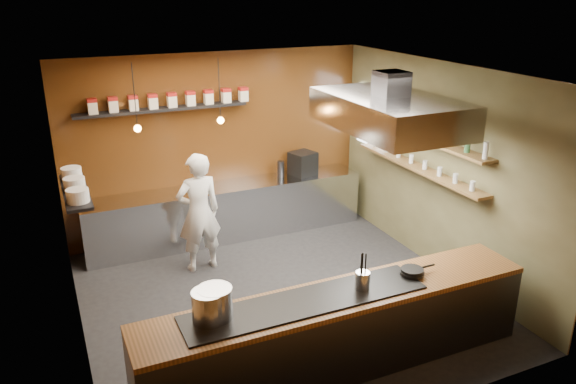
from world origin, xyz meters
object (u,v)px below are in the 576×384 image
stockpot_large (209,306)px  espresso_machine (303,163)px  chef (199,213)px  extractor_hood (390,112)px  stockpot_small (215,303)px

stockpot_large → espresso_machine: bearing=53.2°
stockpot_large → chef: chef is taller
extractor_hood → stockpot_small: extractor_hood is taller
espresso_machine → extractor_hood: bearing=-107.6°
extractor_hood → chef: 3.08m
stockpot_large → stockpot_small: size_ratio=0.96×
chef → stockpot_small: bearing=73.1°
espresso_machine → stockpot_large: bearing=-142.5°
extractor_hood → stockpot_small: 3.18m
stockpot_small → chef: bearing=77.5°
stockpot_small → stockpot_large: bearing=-157.0°
stockpot_small → espresso_machine: espresso_machine is taller
chef → stockpot_large: bearing=71.9°
stockpot_large → chef: bearing=76.3°
stockpot_small → espresso_machine: 4.59m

